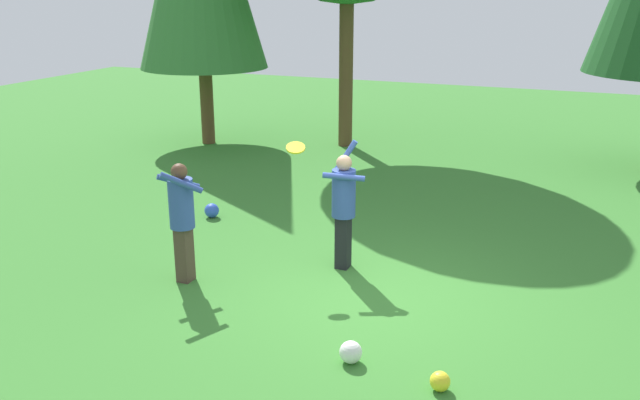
{
  "coord_description": "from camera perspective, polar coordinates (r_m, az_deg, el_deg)",
  "views": [
    {
      "loc": [
        2.45,
        -7.92,
        3.98
      ],
      "look_at": [
        -0.96,
        0.54,
        1.05
      ],
      "focal_mm": 37.94,
      "sensor_mm": 36.0,
      "label": 1
    }
  ],
  "objects": [
    {
      "name": "ground_plane",
      "position": [
        9.2,
        4.35,
        -7.9
      ],
      "size": [
        40.0,
        40.0,
        0.0
      ],
      "primitive_type": "plane",
      "color": "#387A2D"
    },
    {
      "name": "person_thrower",
      "position": [
        9.64,
        2.01,
        -0.14
      ],
      "size": [
        0.61,
        0.61,
        1.87
      ],
      "rotation": [
        0.0,
        0.0,
        -2.81
      ],
      "color": "black",
      "rests_on": "ground_plane"
    },
    {
      "name": "person_catcher",
      "position": [
        9.38,
        -11.58,
        -1.03
      ],
      "size": [
        0.74,
        0.73,
        1.7
      ],
      "rotation": [
        0.0,
        0.0,
        0.7
      ],
      "color": "#4C382D",
      "rests_on": "ground_plane"
    },
    {
      "name": "frisbee",
      "position": [
        9.46,
        -2.07,
        4.43
      ],
      "size": [
        0.35,
        0.34,
        0.13
      ],
      "color": "yellow"
    },
    {
      "name": "ball_blue",
      "position": [
        12.17,
        -9.12,
        -0.88
      ],
      "size": [
        0.26,
        0.26,
        0.26
      ],
      "primitive_type": "sphere",
      "color": "blue",
      "rests_on": "ground_plane"
    },
    {
      "name": "ball_white",
      "position": [
        7.6,
        2.61,
        -12.7
      ],
      "size": [
        0.25,
        0.25,
        0.25
      ],
      "primitive_type": "sphere",
      "color": "white",
      "rests_on": "ground_plane"
    },
    {
      "name": "ball_yellow",
      "position": [
        7.25,
        10.09,
        -14.82
      ],
      "size": [
        0.21,
        0.21,
        0.21
      ],
      "primitive_type": "sphere",
      "color": "yellow",
      "rests_on": "ground_plane"
    }
  ]
}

